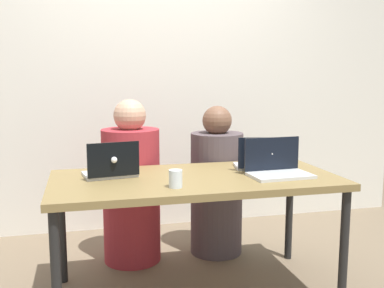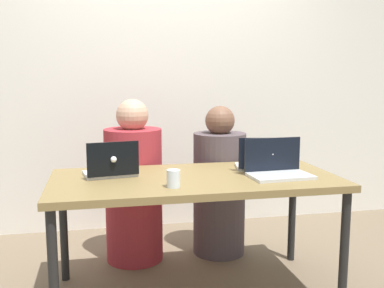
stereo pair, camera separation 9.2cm
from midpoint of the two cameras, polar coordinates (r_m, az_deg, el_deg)
name	(u,v)px [view 1 (the left image)]	position (r m, az deg, el deg)	size (l,w,h in m)	color
back_wall	(157,83)	(3.86, -5.22, 7.72)	(4.50, 0.10, 2.47)	silver
desk	(195,187)	(2.62, -0.60, -5.48)	(1.65, 0.78, 0.72)	olive
person_on_left	(131,190)	(3.17, -8.54, -5.83)	(0.40, 0.40, 1.14)	#9E2A32
person_on_right	(217,188)	(3.29, 2.33, -5.66)	(0.39, 0.39, 1.08)	#4F4246
laptop_back_left	(111,169)	(2.64, -11.23, -3.14)	(0.33, 0.27, 0.21)	silver
laptop_back_right	(262,162)	(2.84, 7.93, -2.24)	(0.36, 0.27, 0.21)	silver
laptop_front_right	(277,168)	(2.67, 9.82, -2.97)	(0.37, 0.26, 0.22)	silver
water_glass_left	(176,180)	(2.35, -3.22, -4.58)	(0.07, 0.07, 0.09)	silver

